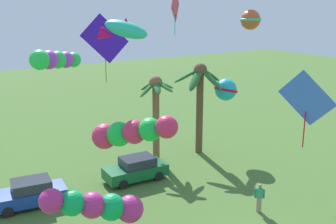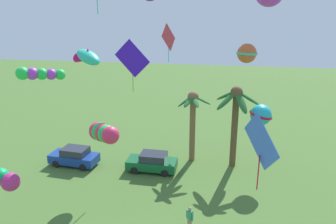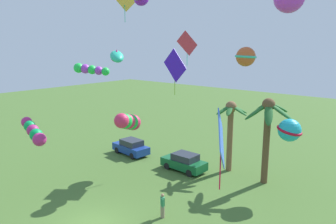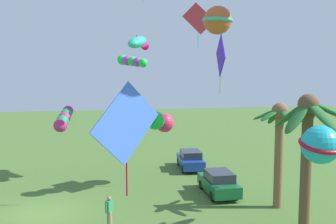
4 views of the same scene
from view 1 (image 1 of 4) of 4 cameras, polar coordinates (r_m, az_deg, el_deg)
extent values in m
cylinder|color=brown|center=(30.34, 4.34, 0.00)|extent=(0.51, 0.51, 6.19)
ellipsoid|color=#236028|center=(30.38, 5.73, 5.12)|extent=(2.03, 0.81, 1.35)
ellipsoid|color=#236028|center=(30.69, 4.02, 5.49)|extent=(1.36, 2.14, 1.12)
ellipsoid|color=#236028|center=(29.78, 2.64, 5.03)|extent=(1.96, 1.68, 1.30)
ellipsoid|color=#236028|center=(29.03, 3.79, 4.47)|extent=(1.88, 1.47, 1.56)
ellipsoid|color=#236028|center=(29.40, 5.87, 4.56)|extent=(1.33, 1.92, 1.56)
sphere|color=brown|center=(29.69, 4.46, 5.78)|extent=(0.96, 0.96, 0.96)
cylinder|color=brown|center=(29.03, -1.65, -1.31)|extent=(0.48, 0.48, 5.55)
ellipsoid|color=#236028|center=(28.78, -0.47, 3.78)|extent=(1.52, 0.46, 0.87)
ellipsoid|color=#236028|center=(29.10, -1.42, 3.87)|extent=(1.32, 1.42, 0.90)
ellipsoid|color=#236028|center=(28.86, -2.72, 3.65)|extent=(0.91, 1.51, 1.00)
ellipsoid|color=#236028|center=(28.14, -2.76, 3.18)|extent=(1.36, 0.47, 1.15)
ellipsoid|color=#236028|center=(27.71, -1.49, 3.39)|extent=(0.99, 1.58, 0.82)
ellipsoid|color=#236028|center=(27.95, -0.54, 3.54)|extent=(0.94, 1.60, 0.77)
sphere|color=brown|center=(28.37, -1.69, 4.08)|extent=(0.91, 0.91, 0.91)
cube|color=navy|center=(24.39, -18.47, -10.86)|extent=(4.05, 2.09, 0.70)
cube|color=#282D38|center=(24.15, -18.24, -9.47)|extent=(2.17, 1.69, 0.56)
cylinder|color=black|center=(23.74, -21.10, -12.66)|extent=(0.62, 0.24, 0.60)
cylinder|color=black|center=(25.15, -21.44, -11.10)|extent=(0.62, 0.24, 0.60)
cylinder|color=black|center=(23.96, -15.23, -11.88)|extent=(0.62, 0.24, 0.60)
cylinder|color=black|center=(25.36, -15.92, -10.38)|extent=(0.62, 0.24, 0.60)
cube|color=#145B2D|center=(26.37, -4.47, -8.09)|extent=(3.95, 1.81, 0.70)
cube|color=#282D38|center=(26.20, -4.20, -6.76)|extent=(2.07, 1.55, 0.56)
cylinder|color=black|center=(25.39, -6.17, -9.83)|extent=(0.60, 0.20, 0.60)
cylinder|color=black|center=(26.71, -7.56, -8.58)|extent=(0.60, 0.20, 0.60)
cylinder|color=black|center=(26.36, -1.31, -8.77)|extent=(0.60, 0.20, 0.60)
cylinder|color=black|center=(27.63, -2.89, -7.64)|extent=(0.60, 0.20, 0.60)
cylinder|color=gray|center=(23.22, 12.35, -12.26)|extent=(0.26, 0.26, 0.84)
cube|color=#338956|center=(22.92, 12.44, -10.72)|extent=(0.44, 0.42, 0.54)
sphere|color=#A37556|center=(22.76, 12.50, -9.87)|extent=(0.21, 0.21, 0.21)
cylinder|color=#338956|center=(22.95, 13.02, -10.85)|extent=(0.09, 0.09, 0.52)
cylinder|color=#338956|center=(22.93, 11.85, -10.81)|extent=(0.09, 0.09, 0.52)
cube|color=#3813BA|center=(24.26, -8.67, 9.90)|extent=(2.81, 0.48, 2.83)
cylinder|color=#7EB832|center=(24.45, -8.52, 6.14)|extent=(0.06, 0.06, 1.84)
sphere|color=#20D547|center=(17.00, -17.19, 6.84)|extent=(0.80, 0.80, 0.80)
sphere|color=#A839D2|center=(17.43, -16.02, 6.89)|extent=(0.76, 0.76, 0.76)
sphere|color=#20D547|center=(17.87, -14.91, 6.93)|extent=(0.73, 0.73, 0.73)
sphere|color=#A839D2|center=(18.32, -13.85, 6.97)|extent=(0.70, 0.70, 0.70)
sphere|color=#20D547|center=(18.77, -12.84, 7.00)|extent=(0.67, 0.67, 0.67)
sphere|color=#B72776|center=(14.75, -5.26, -13.09)|extent=(0.96, 0.96, 0.96)
sphere|color=#0CA84C|center=(14.51, -7.76, -12.78)|extent=(0.92, 0.92, 0.92)
sphere|color=#B72776|center=(14.30, -10.34, -12.44)|extent=(0.88, 0.88, 0.88)
sphere|color=#0CA84C|center=(14.12, -12.99, -12.07)|extent=(0.85, 0.85, 0.85)
sphere|color=#B72776|center=(13.96, -15.69, -11.66)|extent=(0.81, 0.81, 0.81)
ellipsoid|color=#28C59E|center=(18.85, -5.77, 11.20)|extent=(2.25, 1.96, 1.20)
cone|color=#DD0B69|center=(19.00, -8.41, 10.45)|extent=(0.98, 0.94, 0.76)
cone|color=#DD0B69|center=(18.83, -5.79, 12.17)|extent=(0.54, 0.54, 0.40)
sphere|color=#C25325|center=(25.96, 11.23, 12.31)|extent=(1.19, 1.19, 1.19)
torus|color=#35BC9A|center=(25.96, 11.23, 12.31)|extent=(1.83, 1.83, 0.21)
cube|color=#406CE5|center=(24.37, 18.49, 1.82)|extent=(1.65, 2.84, 3.20)
cylinder|color=red|center=(24.83, 18.14, -2.32)|extent=(0.07, 0.07, 2.10)
cube|color=#C62F39|center=(23.43, 0.96, 14.35)|extent=(0.62, 1.69, 1.78)
cylinder|color=#0FC9B6|center=(23.47, 0.95, 11.86)|extent=(0.04, 0.04, 1.16)
sphere|color=#1CA8BE|center=(30.64, 7.92, 3.06)|extent=(1.61, 1.61, 1.61)
torus|color=#AE0C23|center=(30.64, 7.92, 3.06)|extent=(1.89, 1.89, 0.60)
sphere|color=#D92955|center=(21.44, -8.69, -3.31)|extent=(1.30, 1.30, 1.30)
sphere|color=green|center=(20.90, -6.72, -3.03)|extent=(1.25, 1.25, 1.25)
sphere|color=#D92955|center=(20.40, -4.64, -2.72)|extent=(1.20, 1.20, 1.20)
sphere|color=green|center=(19.92, -2.46, -2.40)|extent=(1.14, 1.14, 1.14)
sphere|color=#D92955|center=(19.47, -0.18, -2.06)|extent=(1.09, 1.09, 1.09)
camera|label=2|loc=(16.55, 69.40, 12.17)|focal=36.80mm
camera|label=3|loc=(26.92, 57.76, 7.31)|focal=34.89mm
camera|label=4|loc=(35.43, 35.58, 6.73)|focal=39.30mm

